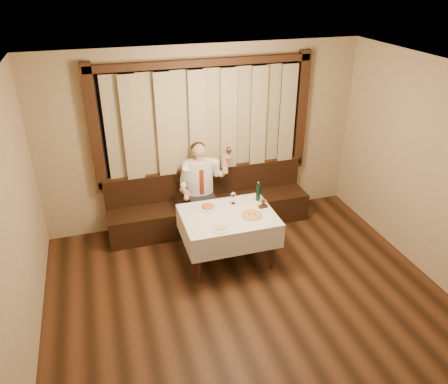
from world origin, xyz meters
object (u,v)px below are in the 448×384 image
object	(u,v)px
pizza	(252,215)
cruet_caddy	(263,205)
banquette	(209,207)
seated_man	(201,182)
green_bottle	(258,193)
pasta_cream	(221,227)
pasta_red	(208,205)
dining_table	(228,221)

from	to	relation	value
pizza	cruet_caddy	bearing A→B (deg)	36.05
banquette	seated_man	xyz separation A→B (m)	(-0.14, -0.09, 0.52)
green_bottle	cruet_caddy	distance (m)	0.24
pasta_cream	seated_man	distance (m)	1.26
pizza	banquette	bearing A→B (deg)	104.22
cruet_caddy	pizza	bearing A→B (deg)	-149.86
cruet_caddy	seated_man	world-z (taller)	seated_man
pasta_red	pasta_cream	size ratio (longest dim) A/B	1.16
green_bottle	pasta_cream	bearing A→B (deg)	-141.36
pasta_red	green_bottle	bearing A→B (deg)	0.72
pizza	dining_table	bearing A→B (deg)	156.08
green_bottle	cruet_caddy	bearing A→B (deg)	-92.36
pasta_cream	green_bottle	xyz separation A→B (m)	(0.73, 0.59, 0.09)
pasta_red	seated_man	world-z (taller)	seated_man
pasta_red	pasta_cream	distance (m)	0.58
pasta_cream	banquette	bearing A→B (deg)	81.44
banquette	cruet_caddy	xyz separation A→B (m)	(0.52, -0.99, 0.49)
dining_table	pasta_cream	xyz separation A→B (m)	(-0.20, -0.32, 0.14)
banquette	dining_table	bearing A→B (deg)	-90.00
banquette	seated_man	distance (m)	0.55
dining_table	cruet_caddy	bearing A→B (deg)	4.03
pasta_red	seated_man	xyz separation A→B (m)	(0.08, 0.68, 0.04)
pasta_red	dining_table	bearing A→B (deg)	-48.34
pasta_red	green_bottle	distance (m)	0.76
pasta_red	green_bottle	world-z (taller)	green_bottle
green_bottle	seated_man	size ratio (longest dim) A/B	0.20
banquette	pasta_cream	size ratio (longest dim) A/B	12.77
dining_table	seated_man	world-z (taller)	seated_man
banquette	pizza	world-z (taller)	banquette
green_bottle	seated_man	world-z (taller)	seated_man
green_bottle	seated_man	bearing A→B (deg)	134.97
pizza	cruet_caddy	xyz separation A→B (m)	(0.23, 0.17, 0.03)
dining_table	pasta_red	bearing A→B (deg)	131.66
banquette	green_bottle	xyz separation A→B (m)	(0.53, -0.76, 0.57)
pasta_red	cruet_caddy	distance (m)	0.78
green_bottle	cruet_caddy	world-z (taller)	green_bottle
banquette	cruet_caddy	world-z (taller)	banquette
pizza	green_bottle	size ratio (longest dim) A/B	1.03
pasta_cream	pizza	bearing A→B (deg)	21.50
banquette	pasta_red	distance (m)	0.94
banquette	pasta_red	world-z (taller)	banquette
pasta_red	green_bottle	xyz separation A→B (m)	(0.75, 0.01, 0.08)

